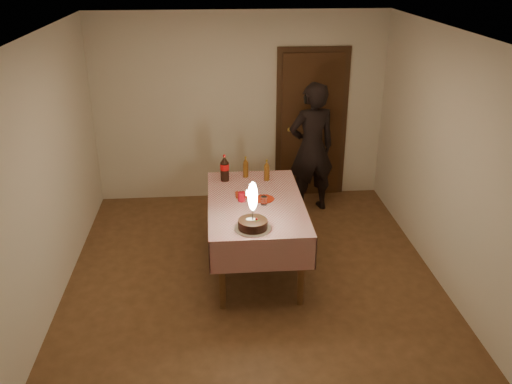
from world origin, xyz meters
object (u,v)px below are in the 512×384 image
dining_table (256,210)px  photographer (312,148)px  birthday_cake (253,218)px  clear_cup (264,201)px  cola_bottle (225,168)px  amber_bottle_left (246,168)px  red_cup (242,197)px  red_plate (264,199)px  amber_bottle_right (267,171)px

dining_table → photographer: 1.71m
dining_table → birthday_cake: 0.67m
clear_cup → cola_bottle: (-0.39, 0.70, 0.11)m
cola_bottle → photographer: (1.18, 0.87, -0.09)m
amber_bottle_left → photographer: photographer is taller
birthday_cake → red_cup: size_ratio=4.87×
dining_table → cola_bottle: (-0.31, 0.60, 0.26)m
red_plate → amber_bottle_left: bearing=103.6°
red_plate → clear_cup: clear_cup is taller
amber_bottle_left → photographer: bearing=40.0°
red_cup → cola_bottle: (-0.16, 0.59, 0.10)m
red_plate → amber_bottle_left: size_ratio=0.86×
photographer → dining_table: bearing=-120.6°
red_cup → cola_bottle: size_ratio=0.31×
amber_bottle_right → red_cup: bearing=-120.3°
clear_cup → photographer: bearing=63.3°
red_cup → amber_bottle_right: (0.33, 0.56, 0.07)m
birthday_cake → amber_bottle_right: bearing=78.0°
photographer → amber_bottle_left: bearing=-140.0°
clear_cup → amber_bottle_left: size_ratio=0.35×
red_cup → dining_table: bearing=-2.5°
red_cup → cola_bottle: cola_bottle is taller
cola_bottle → amber_bottle_left: size_ratio=1.25×
red_plate → cola_bottle: size_ratio=0.69×
cola_bottle → amber_bottle_left: bearing=19.2°
birthday_cake → cola_bottle: size_ratio=1.53×
cola_bottle → amber_bottle_right: bearing=-4.1°
red_plate → clear_cup: size_ratio=2.44×
birthday_cake → clear_cup: bearing=73.4°
dining_table → red_cup: red_cup is taller
dining_table → clear_cup: (0.08, -0.10, 0.15)m
amber_bottle_right → dining_table: bearing=-107.3°
dining_table → photographer: bearing=59.4°
red_cup → photographer: bearing=55.1°
clear_cup → photographer: 1.75m
birthday_cake → clear_cup: birthday_cake is taller
dining_table → amber_bottle_right: 0.63m
dining_table → amber_bottle_right: size_ratio=6.75×
dining_table → red_cup: size_ratio=17.20×
amber_bottle_left → dining_table: bearing=-84.9°
cola_bottle → photographer: size_ratio=0.18×
red_plate → photographer: bearing=61.7°
red_plate → amber_bottle_left: 0.68m
birthday_cake → amber_bottle_right: 1.22m
red_plate → clear_cup: (-0.02, -0.13, 0.04)m
red_plate → amber_bottle_right: 0.55m
red_plate → photographer: 1.62m
amber_bottle_right → photographer: 1.14m
cola_bottle → amber_bottle_left: 0.27m
amber_bottle_right → photographer: (0.69, 0.90, -0.05)m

